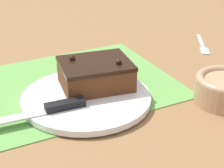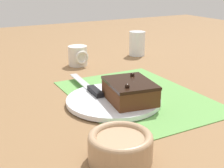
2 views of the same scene
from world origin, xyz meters
TOP-DOWN VIEW (x-y plane):
  - ground_plane at (0.00, 0.00)m, footprint 3.00×3.00m
  - placemat_woven at (0.00, 0.00)m, footprint 0.46×0.34m
  - cake_plate at (0.01, -0.08)m, footprint 0.25×0.25m
  - chocolate_cake at (0.05, -0.05)m, footprint 0.15×0.13m
  - serving_knife at (-0.08, -0.11)m, footprint 0.23×0.04m
  - dessert_fork at (0.42, 0.06)m, footprint 0.09×0.14m

SIDE VIEW (x-z plane):
  - ground_plane at x=0.00m, z-range 0.00..0.00m
  - placemat_woven at x=0.00m, z-range 0.00..0.00m
  - dessert_fork at x=0.42m, z-range 0.00..0.01m
  - cake_plate at x=0.01m, z-range 0.00..0.02m
  - serving_knife at x=-0.08m, z-range 0.01..0.03m
  - chocolate_cake at x=0.05m, z-range 0.01..0.07m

